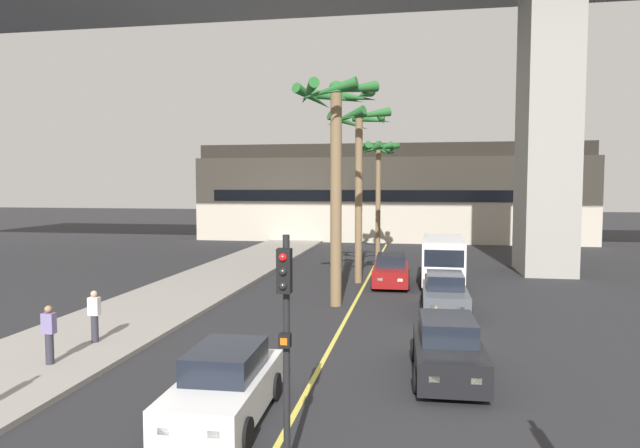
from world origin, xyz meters
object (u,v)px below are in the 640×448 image
(car_queue_fourth, at_px, (448,350))
(palm_tree_far_median, at_px, (359,142))
(car_queue_second, at_px, (445,295))
(pedestrian_mid_block, at_px, (94,315))
(car_queue_front, at_px, (391,271))
(car_queue_third, at_px, (225,387))
(pedestrian_near_crosswalk, at_px, (49,334))
(delivery_van, at_px, (443,259))
(palm_tree_near_median, at_px, (336,133))
(palm_tree_mid_median, at_px, (378,160))
(traffic_light_median_near, at_px, (286,322))

(car_queue_fourth, relative_size, palm_tree_far_median, 0.47)
(car_queue_second, xyz_separation_m, pedestrian_mid_block, (-10.96, -6.65, 0.28))
(car_queue_fourth, bearing_deg, car_queue_front, 99.02)
(car_queue_third, xyz_separation_m, car_queue_fourth, (4.86, 3.60, 0.00))
(pedestrian_near_crosswalk, bearing_deg, palm_tree_far_median, 65.50)
(delivery_van, distance_m, palm_tree_far_median, 7.29)
(car_queue_third, height_order, palm_tree_far_median, palm_tree_far_median)
(car_queue_second, xyz_separation_m, car_queue_third, (-5.12, -11.19, 0.00))
(car_queue_second, relative_size, pedestrian_mid_block, 2.53)
(palm_tree_near_median, bearing_deg, palm_tree_mid_median, 87.40)
(pedestrian_near_crosswalk, height_order, pedestrian_mid_block, same)
(car_queue_fourth, xyz_separation_m, delivery_van, (0.45, 13.97, 0.57))
(car_queue_third, bearing_deg, delivery_van, 73.19)
(car_queue_second, height_order, palm_tree_near_median, palm_tree_near_median)
(car_queue_fourth, distance_m, palm_tree_far_median, 15.72)
(pedestrian_mid_block, bearing_deg, palm_tree_far_median, 61.92)
(car_queue_third, xyz_separation_m, palm_tree_mid_median, (1.39, 26.65, 5.98))
(car_queue_third, xyz_separation_m, pedestrian_near_crosswalk, (-5.84, 2.34, 0.28))
(car_queue_third, distance_m, pedestrian_mid_block, 7.40)
(pedestrian_near_crosswalk, bearing_deg, palm_tree_mid_median, 73.45)
(car_queue_fourth, distance_m, traffic_light_median_near, 6.69)
(car_queue_front, distance_m, delivery_van, 2.70)
(palm_tree_mid_median, bearing_deg, palm_tree_near_median, -92.60)
(car_queue_second, height_order, palm_tree_far_median, palm_tree_far_median)
(delivery_van, xyz_separation_m, palm_tree_far_median, (-4.28, -0.16, 5.91))
(car_queue_front, distance_m, palm_tree_mid_median, 11.50)
(car_queue_front, height_order, palm_tree_far_median, palm_tree_far_median)
(delivery_van, xyz_separation_m, palm_tree_mid_median, (-3.92, 9.08, 5.41))
(car_queue_second, bearing_deg, traffic_light_median_near, -103.97)
(car_queue_front, relative_size, car_queue_third, 1.00)
(car_queue_front, height_order, pedestrian_mid_block, pedestrian_mid_block)
(car_queue_second, bearing_deg, palm_tree_far_median, 123.37)
(palm_tree_far_median, height_order, pedestrian_near_crosswalk, palm_tree_far_median)
(traffic_light_median_near, height_order, palm_tree_far_median, palm_tree_far_median)
(pedestrian_mid_block, bearing_deg, traffic_light_median_near, -40.52)
(car_queue_fourth, bearing_deg, palm_tree_far_median, 105.51)
(car_queue_fourth, xyz_separation_m, pedestrian_mid_block, (-10.70, 0.93, 0.28))
(pedestrian_near_crosswalk, distance_m, pedestrian_mid_block, 2.19)
(traffic_light_median_near, bearing_deg, palm_tree_mid_median, 90.90)
(delivery_van, xyz_separation_m, palm_tree_near_median, (-4.60, -5.85, 5.88))
(traffic_light_median_near, xyz_separation_m, palm_tree_near_median, (-1.13, 13.75, 4.45))
(palm_tree_near_median, xyz_separation_m, pedestrian_near_crosswalk, (-6.55, -9.38, -6.17))
(car_queue_second, distance_m, pedestrian_near_crosswalk, 14.09)
(palm_tree_near_median, height_order, palm_tree_far_median, palm_tree_near_median)
(traffic_light_median_near, relative_size, palm_tree_near_median, 0.45)
(car_queue_second, xyz_separation_m, pedestrian_near_crosswalk, (-10.96, -8.85, 0.28))
(palm_tree_far_median, bearing_deg, car_queue_front, -15.79)
(car_queue_second, xyz_separation_m, delivery_van, (0.18, 6.38, 0.57))
(car_queue_second, height_order, palm_tree_mid_median, palm_tree_mid_median)
(palm_tree_mid_median, distance_m, pedestrian_near_crosswalk, 25.99)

